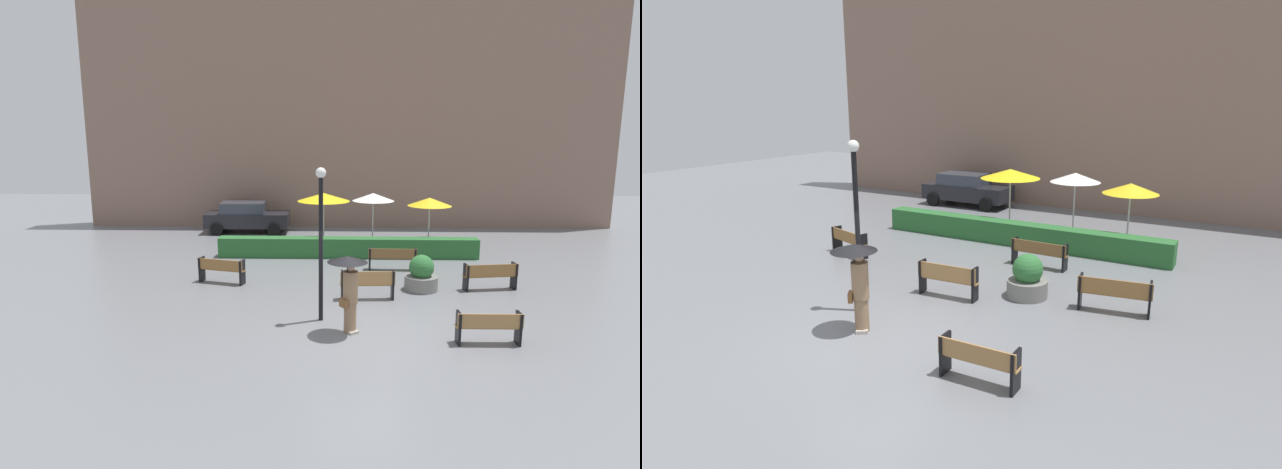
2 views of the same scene
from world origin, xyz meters
The scene contains 15 objects.
ground_plane centered at (0.00, 0.00, 0.00)m, with size 60.00×60.00×0.00m, color slate.
bench_far_left centered at (-4.52, 4.45, 0.51)m, with size 1.68×0.79×0.85m.
bench_far_right centered at (4.40, 3.93, 0.52)m, with size 1.79×0.63×0.88m.
bench_mid_center centered at (0.34, 2.81, 0.54)m, with size 1.69×0.42×0.91m.
bench_near_right centered at (3.08, -0.60, 0.48)m, with size 1.58×0.39×0.81m.
bench_back_row centered at (1.47, 6.37, 0.50)m, with size 1.80×0.41×0.83m.
pedestrian_with_umbrella centered at (-0.29, 0.07, 1.34)m, with size 1.02×1.02×2.03m.
planter_pot centered at (2.15, 3.87, 0.50)m, with size 1.08×1.08×1.17m.
lamp_post centered at (-1.03, 0.98, 2.54)m, with size 0.28×0.28×4.17m.
patio_umbrella_yellow centered at (-1.18, 9.93, 2.29)m, with size 2.28×2.28×2.47m.
patio_umbrella_white centered at (1.04, 10.98, 2.17)m, with size 1.90×1.90×2.35m.
patio_umbrella_yellow_far centered at (3.37, 9.74, 2.13)m, with size 1.87×1.87×2.31m.
hedge_strip centered at (-0.15, 8.40, 0.40)m, with size 10.59×0.70×0.81m, color #28602D.
building_facade centered at (0.00, 16.00, 5.83)m, with size 28.00×1.20×11.67m, color #846656.
parked_car centered at (-5.21, 13.70, 0.82)m, with size 4.23×2.02×1.57m.
Camera 2 is at (7.14, -8.26, 5.10)m, focal length 29.49 mm.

